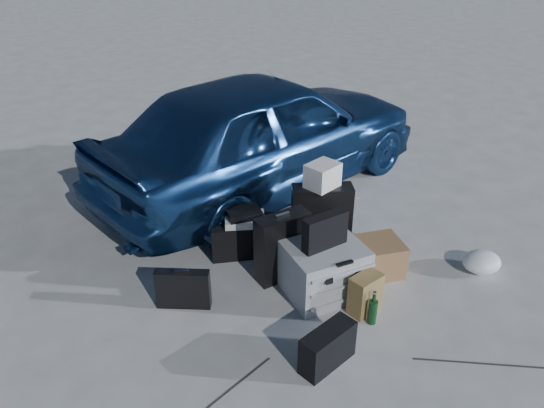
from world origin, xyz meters
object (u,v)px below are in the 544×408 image
Objects in this scene: briefcase at (183,289)px; cardboard_box at (377,257)px; suitcase_right at (321,218)px; suitcase_left at (282,247)px; car at (264,132)px; duffel_bag at (246,237)px; pelican_case at (324,270)px; green_bottle at (373,308)px.

cardboard_box is at bearing 18.33° from briefcase.
suitcase_left is at bearing -134.42° from suitcase_right.
briefcase is (-1.59, -1.55, -0.51)m from car.
suitcase_left is at bearing -58.63° from duffel_bag.
car is at bearing 73.80° from duffel_bag.
duffel_bag is (0.80, 0.44, -0.00)m from briefcase.
cardboard_box is at bearing -28.15° from suitcase_left.
suitcase_right is 1.00× the size of duffel_bag.
car is 6.47× the size of suitcase_left.
pelican_case is 0.90m from duffel_bag.
briefcase is 1.71m from cardboard_box.
briefcase is 0.91m from suitcase_left.
briefcase is 0.91m from duffel_bag.
cardboard_box is 0.68m from green_bottle.
suitcase_left reaches higher than pelican_case.
cardboard_box is at bearing 168.50° from car.
pelican_case is at bearing 152.22° from car.
suitcase_left is 2.16× the size of green_bottle.
suitcase_right is (0.54, 0.20, 0.02)m from suitcase_left.
pelican_case is 0.42m from suitcase_left.
car is at bearing 79.93° from pelican_case.
briefcase reaches higher than duffel_bag.
suitcase_left reaches higher than cardboard_box.
duffel_bag is at bearing 130.91° from car.
briefcase is at bearing 120.81° from car.
green_bottle is (0.31, -0.87, -0.17)m from suitcase_left.
suitcase_right reaches higher than cardboard_box.
suitcase_left is 0.85m from cardboard_box.
suitcase_right is at bearing 38.30° from briefcase.
pelican_case is 0.94× the size of suitcase_right.
car is 2.55m from green_bottle.
green_bottle is (0.12, -0.51, -0.08)m from pelican_case.
suitcase_right is (1.44, 0.16, 0.16)m from briefcase.
suitcase_left is at bearing 143.07° from car.
green_bottle is (1.21, -0.91, -0.03)m from briefcase.
briefcase is 0.66× the size of duffel_bag.
cardboard_box is at bearing -24.99° from duffel_bag.
suitcase_right reaches higher than pelican_case.
briefcase is (-1.09, 0.41, -0.06)m from pelican_case.
pelican_case is 0.67m from suitcase_right.
cardboard_box is (0.57, 0.00, -0.07)m from pelican_case.
car is at bearing 108.67° from suitcase_right.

